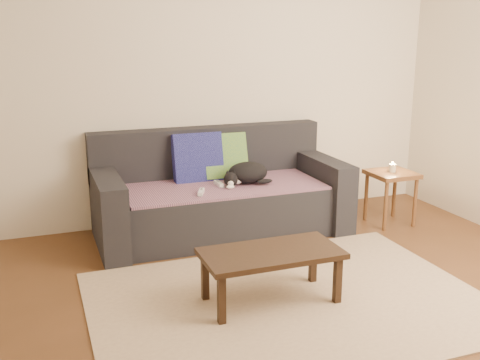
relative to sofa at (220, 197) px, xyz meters
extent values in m
plane|color=brown|center=(0.00, -1.57, -0.31)|extent=(4.50, 4.50, 0.00)
cube|color=beige|center=(0.00, 0.43, 0.99)|extent=(4.50, 0.04, 2.60)
cube|color=#232328|center=(0.00, -0.07, -0.10)|extent=(1.70, 0.78, 0.42)
cube|color=#232328|center=(0.00, 0.33, 0.34)|extent=(2.10, 0.18, 0.45)
cube|color=#232328|center=(-0.95, -0.07, -0.01)|extent=(0.20, 0.90, 0.60)
cube|color=#232328|center=(0.95, -0.07, -0.01)|extent=(0.20, 0.90, 0.60)
cube|color=#45284C|center=(0.00, -0.09, 0.12)|extent=(1.66, 0.74, 0.02)
cube|color=#131353|center=(-0.14, 0.17, 0.32)|extent=(0.43, 0.20, 0.44)
cube|color=#0D5653|center=(0.11, 0.17, 0.32)|extent=(0.39, 0.20, 0.40)
ellipsoid|color=black|center=(0.22, -0.10, 0.22)|extent=(0.40, 0.34, 0.18)
sphere|color=black|center=(0.05, -0.16, 0.19)|extent=(0.14, 0.14, 0.12)
sphere|color=white|center=(0.03, -0.21, 0.17)|extent=(0.06, 0.06, 0.05)
ellipsoid|color=black|center=(0.33, -0.21, 0.16)|extent=(0.15, 0.08, 0.04)
cube|color=white|center=(-0.03, -0.09, 0.15)|extent=(0.04, 0.15, 0.03)
cube|color=white|center=(-0.24, -0.28, 0.15)|extent=(0.09, 0.15, 0.03)
cube|color=brown|center=(1.51, -0.33, 0.15)|extent=(0.38, 0.38, 0.04)
cylinder|color=brown|center=(1.36, -0.48, -0.09)|extent=(0.03, 0.03, 0.44)
cylinder|color=brown|center=(1.67, -0.48, -0.09)|extent=(0.03, 0.03, 0.44)
cylinder|color=brown|center=(1.36, -0.17, -0.09)|extent=(0.03, 0.03, 0.44)
cylinder|color=brown|center=(1.67, -0.17, -0.09)|extent=(0.03, 0.03, 0.44)
cylinder|color=beige|center=(1.51, -0.33, 0.21)|extent=(0.06, 0.06, 0.07)
sphere|color=#FFBF59|center=(1.51, -0.33, 0.25)|extent=(0.02, 0.02, 0.02)
cube|color=tan|center=(0.00, -1.42, -0.30)|extent=(2.50, 1.80, 0.01)
cube|color=black|center=(-0.11, -1.38, 0.03)|extent=(0.88, 0.44, 0.04)
cube|color=black|center=(-0.50, -1.54, -0.15)|extent=(0.04, 0.04, 0.32)
cube|color=black|center=(0.28, -1.54, -0.15)|extent=(0.04, 0.04, 0.32)
cube|color=black|center=(-0.50, -1.21, -0.15)|extent=(0.04, 0.04, 0.32)
cube|color=black|center=(0.28, -1.21, -0.15)|extent=(0.04, 0.04, 0.32)
camera|label=1|loc=(-1.44, -4.40, 1.37)|focal=42.00mm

